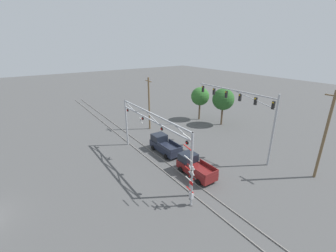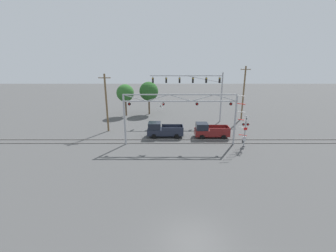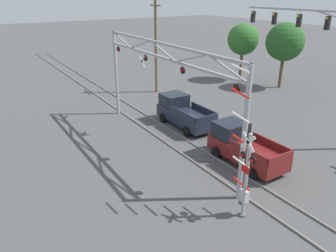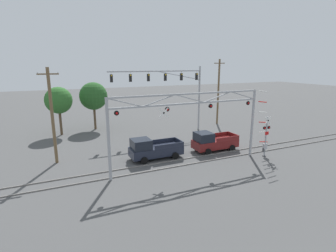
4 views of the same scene
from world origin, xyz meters
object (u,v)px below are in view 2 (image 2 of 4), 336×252
object	(u,v)px
crossing_signal_mast	(245,130)
background_tree_far_left_verge	(126,93)
utility_pole_left	(107,102)
crossing_gantry	(180,110)
background_tree_beyond_span	(149,91)
traffic_signal_span	(202,86)
pickup_truck_following	(210,131)
pickup_truck_lead	(164,130)
utility_pole_right	(244,93)

from	to	relation	value
crossing_signal_mast	background_tree_far_left_verge	distance (m)	25.27
background_tree_far_left_verge	utility_pole_left	bearing A→B (deg)	-95.02
crossing_gantry	background_tree_beyond_span	bearing A→B (deg)	106.94
traffic_signal_span	pickup_truck_following	distance (m)	10.34
utility_pole_left	background_tree_beyond_span	xyz separation A→B (m)	(5.52, 11.91, 0.15)
pickup_truck_lead	background_tree_far_left_verge	world-z (taller)	background_tree_far_left_verge
crossing_signal_mast	utility_pole_left	world-z (taller)	utility_pole_left
background_tree_far_left_verge	crossing_signal_mast	bearing A→B (deg)	-43.66
crossing_signal_mast	utility_pole_left	bearing A→B (deg)	160.53
crossing_signal_mast	traffic_signal_span	distance (m)	13.71
pickup_truck_following	background_tree_beyond_span	bearing A→B (deg)	123.45
pickup_truck_following	utility_pole_left	world-z (taller)	utility_pole_left
traffic_signal_span	pickup_truck_lead	distance (m)	11.99
crossing_gantry	pickup_truck_lead	xyz separation A→B (m)	(-2.24, 3.16, -3.73)
crossing_gantry	traffic_signal_span	world-z (taller)	traffic_signal_span
crossing_signal_mast	background_tree_beyond_span	xyz separation A→B (m)	(-13.62, 18.68, 2.51)
crossing_gantry	pickup_truck_lead	bearing A→B (deg)	125.38
pickup_truck_lead	utility_pole_right	xyz separation A→B (m)	(14.73, 10.40, 4.07)
pickup_truck_lead	utility_pole_right	distance (m)	18.48
pickup_truck_lead	utility_pole_right	world-z (taller)	utility_pole_right
utility_pole_right	utility_pole_left	bearing A→B (deg)	-161.98
traffic_signal_span	background_tree_far_left_verge	world-z (taller)	traffic_signal_span
utility_pole_left	utility_pole_right	xyz separation A→B (m)	(23.44, 7.62, 0.48)
crossing_signal_mast	pickup_truck_following	bearing A→B (deg)	135.27
crossing_gantry	crossing_signal_mast	world-z (taller)	crossing_signal_mast
utility_pole_left	utility_pole_right	size ratio (longest dim) A/B	0.90
utility_pole_right	background_tree_beyond_span	size ratio (longest dim) A/B	1.47
crossing_signal_mast	background_tree_far_left_verge	xyz separation A→B (m)	(-18.20, 17.37, 2.33)
traffic_signal_span	utility_pole_left	xyz separation A→B (m)	(-15.24, -5.70, -1.82)
background_tree_beyond_span	background_tree_far_left_verge	size ratio (longest dim) A/B	1.06
pickup_truck_lead	background_tree_far_left_verge	bearing A→B (deg)	120.17
background_tree_beyond_span	traffic_signal_span	bearing A→B (deg)	-32.57
pickup_truck_following	background_tree_beyond_span	world-z (taller)	background_tree_beyond_span
traffic_signal_span	background_tree_far_left_verge	bearing A→B (deg)	161.08
background_tree_far_left_verge	pickup_truck_following	bearing A→B (deg)	-43.38
pickup_truck_lead	utility_pole_left	distance (m)	9.82
crossing_gantry	crossing_signal_mast	xyz separation A→B (m)	(8.18, -0.83, -2.50)
traffic_signal_span	utility_pole_right	world-z (taller)	utility_pole_right
crossing_signal_mast	crossing_gantry	bearing A→B (deg)	174.23
crossing_gantry	utility_pole_left	world-z (taller)	utility_pole_left
traffic_signal_span	utility_pole_left	distance (m)	16.38
pickup_truck_lead	utility_pole_left	size ratio (longest dim) A/B	0.58
crossing_gantry	background_tree_beyond_span	xyz separation A→B (m)	(-5.44, 17.85, 0.01)
traffic_signal_span	background_tree_beyond_span	world-z (taller)	traffic_signal_span
crossing_gantry	crossing_signal_mast	size ratio (longest dim) A/B	2.16
utility_pole_left	crossing_signal_mast	bearing A→B (deg)	-19.47
crossing_signal_mast	utility_pole_right	world-z (taller)	utility_pole_right
utility_pole_right	crossing_gantry	bearing A→B (deg)	-132.63
pickup_truck_lead	utility_pole_left	xyz separation A→B (m)	(-8.71, 2.78, 3.59)
pickup_truck_lead	background_tree_far_left_verge	xyz separation A→B (m)	(-7.78, 13.38, 3.56)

